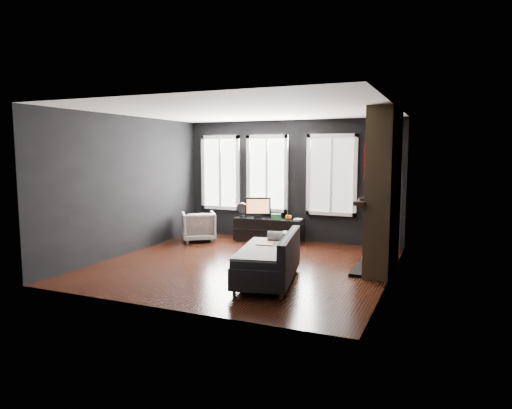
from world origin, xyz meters
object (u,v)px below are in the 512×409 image
at_px(sofa, 268,257).
at_px(mug, 289,217).
at_px(armchair, 199,225).
at_px(media_console, 269,230).
at_px(monitor, 258,206).
at_px(mantel_vase, 373,190).
at_px(book, 295,215).

height_order(sofa, mug, sofa).
relative_size(armchair, media_console, 0.48).
bearing_deg(monitor, sofa, -85.34).
height_order(monitor, mantel_vase, mantel_vase).
xyz_separation_m(armchair, book, (2.06, 0.62, 0.27)).
height_order(mug, book, book).
bearing_deg(sofa, media_console, 99.75).
relative_size(sofa, book, 8.30).
relative_size(media_console, mantel_vase, 7.43).
relative_size(media_console, monitor, 2.64).
relative_size(monitor, mug, 4.58).
bearing_deg(book, armchair, -163.38).
bearing_deg(sofa, armchair, 126.32).
height_order(sofa, armchair, sofa).
relative_size(armchair, book, 3.41).
relative_size(book, mantel_vase, 1.03).
relative_size(sofa, mantel_vase, 8.59).
relative_size(monitor, book, 2.72).
bearing_deg(mantel_vase, armchair, 172.54).
xyz_separation_m(sofa, armchair, (-2.63, 2.39, -0.02)).
xyz_separation_m(armchair, media_console, (1.50, 0.54, -0.10)).
relative_size(monitor, mantel_vase, 2.82).
distance_m(armchair, media_console, 1.59).
bearing_deg(armchair, mantel_vase, 137.25).
bearing_deg(mantel_vase, monitor, 158.57).
bearing_deg(armchair, sofa, 102.41).
bearing_deg(sofa, mug, 91.65).
height_order(armchair, mantel_vase, mantel_vase).
xyz_separation_m(armchair, mantel_vase, (3.90, -0.51, 0.96)).
bearing_deg(armchair, book, 161.33).
relative_size(mug, book, 0.59).
distance_m(sofa, media_console, 3.15).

